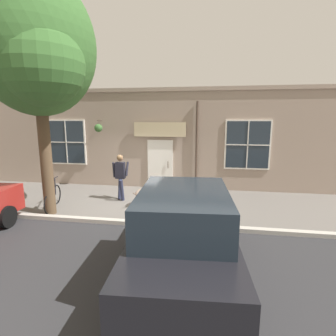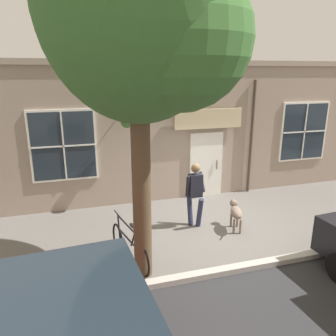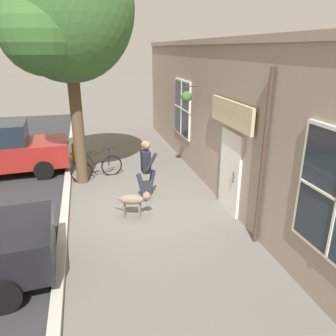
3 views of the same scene
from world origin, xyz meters
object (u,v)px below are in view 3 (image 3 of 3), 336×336
object	(u,v)px
pedestrian_walking	(146,165)
street_tree_by_curb	(62,11)
fire_hydrant	(75,152)
leaning_bicycle	(97,167)
dog_on_leash	(134,200)

from	to	relation	value
pedestrian_walking	street_tree_by_curb	world-z (taller)	street_tree_by_curb
pedestrian_walking	fire_hydrant	bearing A→B (deg)	-62.39
leaning_bicycle	fire_hydrant	bearing A→B (deg)	-68.47
leaning_bicycle	pedestrian_walking	bearing A→B (deg)	122.70
pedestrian_walking	fire_hydrant	xyz separation A→B (m)	(1.98, -3.78, -0.64)
dog_on_leash	fire_hydrant	distance (m)	4.95
dog_on_leash	street_tree_by_curb	xyz separation A→B (m)	(1.36, -2.61, 4.45)
street_tree_by_curb	pedestrian_walking	bearing A→B (deg)	138.00
pedestrian_walking	dog_on_leash	world-z (taller)	pedestrian_walking
dog_on_leash	leaning_bicycle	world-z (taller)	leaning_bicycle
street_tree_by_curb	dog_on_leash	bearing A→B (deg)	117.56
dog_on_leash	street_tree_by_curb	size ratio (longest dim) A/B	0.14
pedestrian_walking	leaning_bicycle	size ratio (longest dim) A/B	1.02
dog_on_leash	leaning_bicycle	bearing A→B (deg)	-75.15
dog_on_leash	street_tree_by_curb	distance (m)	5.33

